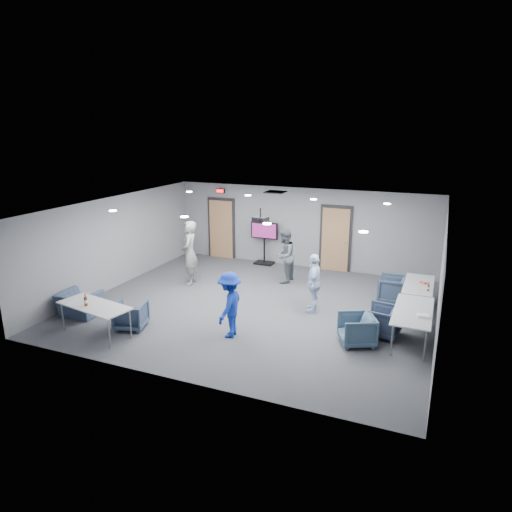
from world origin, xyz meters
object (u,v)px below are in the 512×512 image
at_px(person_c, 314,283).
at_px(table_right_b, 413,312).
at_px(chair_right_a, 393,289).
at_px(bottle_right, 428,288).
at_px(chair_front_b, 80,304).
at_px(chair_front_a, 131,315).
at_px(bottle_front, 86,301).
at_px(person_a, 190,253).
at_px(table_right_a, 419,286).
at_px(person_d, 230,305).
at_px(chair_right_c, 357,330).
at_px(projector, 260,219).
at_px(table_front_left, 94,307).
at_px(person_b, 284,256).
at_px(chair_right_b, 382,321).
at_px(tv_stand, 264,240).

relative_size(person_c, table_right_b, 0.79).
bearing_deg(chair_right_a, bottle_right, 47.41).
bearing_deg(bottle_right, chair_front_b, -158.69).
distance_m(chair_front_a, bottle_front, 1.10).
distance_m(person_a, bottle_right, 6.80).
distance_m(chair_front_b, table_right_a, 8.70).
bearing_deg(person_a, chair_front_b, -41.59).
height_order(person_d, bottle_right, person_d).
distance_m(chair_right_c, table_right_b, 1.32).
height_order(chair_right_a, projector, projector).
height_order(person_a, chair_right_a, person_a).
bearing_deg(projector, bottle_front, -125.17).
relative_size(person_d, chair_right_c, 2.04).
height_order(table_right_a, table_front_left, same).
bearing_deg(table_front_left, chair_right_a, 48.67).
bearing_deg(bottle_front, bottle_right, 29.34).
relative_size(chair_right_a, chair_front_b, 0.83).
xyz_separation_m(chair_right_c, table_right_a, (1.10, 2.54, 0.34)).
bearing_deg(table_right_b, chair_right_a, 15.89).
xyz_separation_m(table_front_left, bottle_front, (-0.13, -0.11, 0.15)).
relative_size(chair_front_b, table_right_b, 0.49).
bearing_deg(bottle_right, person_d, -145.89).
bearing_deg(bottle_right, projector, -165.91).
xyz_separation_m(person_a, person_d, (2.69, -2.83, -0.21)).
height_order(chair_front_a, chair_front_b, chair_front_a).
height_order(person_b, person_c, person_b).
bearing_deg(person_b, chair_front_b, -40.57).
bearing_deg(table_front_left, chair_right_b, 33.05).
bearing_deg(chair_right_c, person_c, -161.57).
distance_m(person_b, bottle_front, 6.04).
xyz_separation_m(chair_front_b, table_right_b, (7.90, 1.74, 0.38)).
height_order(bottle_right, tv_stand, tv_stand).
height_order(chair_right_a, table_right_b, table_right_b).
height_order(chair_front_b, bottle_right, bottle_right).
bearing_deg(bottle_front, projector, 44.29).
distance_m(person_c, table_right_a, 2.72).
bearing_deg(tv_stand, bottle_right, -27.50).
bearing_deg(chair_right_a, person_c, -50.75).
distance_m(person_d, chair_right_c, 2.88).
distance_m(chair_front_a, projector, 3.91).
xyz_separation_m(table_right_b, projector, (-3.82, 0.42, 1.71)).
bearing_deg(chair_right_c, projector, -136.65).
distance_m(chair_right_a, tv_stand, 5.03).
bearing_deg(table_right_a, chair_right_c, 156.60).
xyz_separation_m(chair_right_c, projector, (-2.72, 1.06, 2.06)).
height_order(table_right_a, table_right_b, same).
distance_m(chair_front_a, bottle_right, 7.28).
bearing_deg(person_c, person_b, -152.39).
distance_m(table_right_a, table_front_left, 8.03).
distance_m(chair_right_c, chair_front_b, 6.89).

